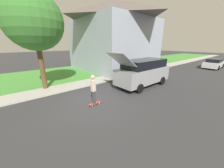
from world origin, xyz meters
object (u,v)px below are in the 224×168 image
at_px(lawn_tree_near, 34,22).
at_px(suv_parked, 143,72).
at_px(skateboard, 95,103).
at_px(skateboarder, 93,89).
at_px(car_down_street, 214,64).

relative_size(lawn_tree_near, suv_parked, 1.16).
xyz_separation_m(suv_parked, skateboard, (0.43, -5.09, -1.12)).
relative_size(skateboarder, skateboard, 2.37).
distance_m(suv_parked, skateboarder, 5.16).
bearing_deg(skateboard, suv_parked, 94.83).
bearing_deg(skateboarder, lawn_tree_near, -162.05).
xyz_separation_m(suv_parked, car_down_street, (1.71, 14.55, -0.53)).
xyz_separation_m(car_down_street, skateboarder, (-1.30, -19.69, 0.34)).
bearing_deg(lawn_tree_near, car_down_street, 74.13).
relative_size(car_down_street, skateboarder, 2.37).
height_order(car_down_street, skateboarder, skateboarder).
xyz_separation_m(lawn_tree_near, car_down_street, (6.03, 21.23, -4.17)).
bearing_deg(car_down_street, skateboard, -93.74).
distance_m(lawn_tree_near, skateboarder, 6.27).
bearing_deg(skateboarder, skateboard, 70.87).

